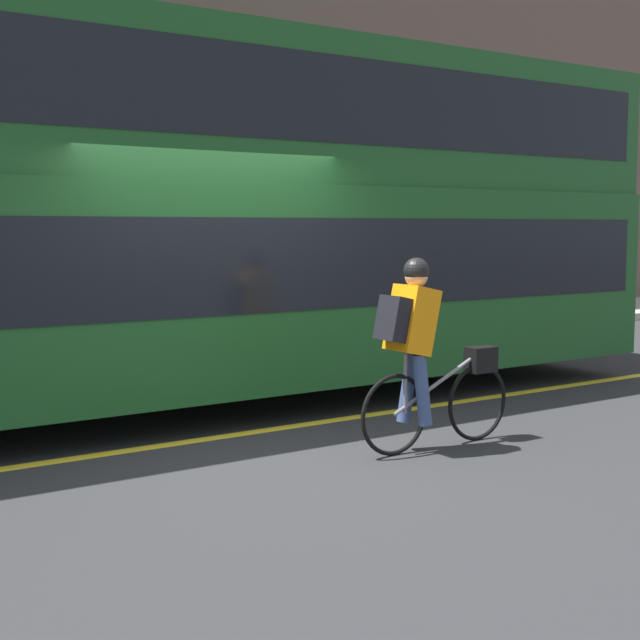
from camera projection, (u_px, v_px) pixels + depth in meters
ground_plane at (227, 440)px, 7.74m from camera, size 80.00×80.00×0.00m
road_center_line at (220, 437)px, 7.85m from camera, size 50.00×0.14×0.01m
sidewalk_curb at (38, 356)px, 12.32m from camera, size 60.00×2.57×0.14m
bus at (178, 206)px, 8.81m from camera, size 11.00×2.60×3.67m
cyclist_on_bike at (423, 347)px, 7.30m from camera, size 1.59×0.32×1.60m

